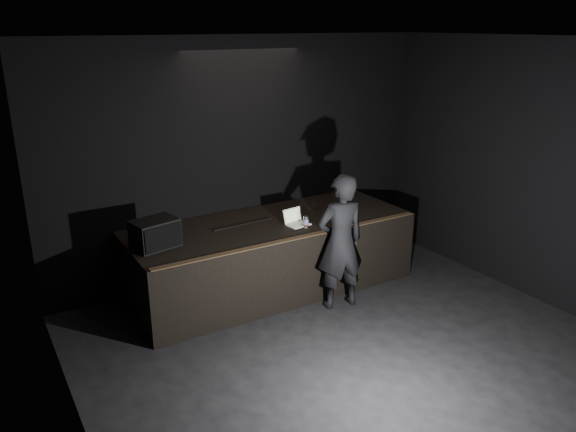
# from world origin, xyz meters

# --- Properties ---
(ground) EXTENTS (7.00, 7.00, 0.00)m
(ground) POSITION_xyz_m (0.00, 0.00, 0.00)
(ground) COLOR black
(ground) RESTS_ON ground
(room_walls) EXTENTS (6.10, 7.10, 3.52)m
(room_walls) POSITION_xyz_m (0.00, 0.00, 2.02)
(room_walls) COLOR black
(room_walls) RESTS_ON ground
(stage_riser) EXTENTS (4.00, 1.50, 1.00)m
(stage_riser) POSITION_xyz_m (0.00, 2.73, 0.50)
(stage_riser) COLOR black
(stage_riser) RESTS_ON ground
(riser_lip) EXTENTS (3.92, 0.10, 0.01)m
(riser_lip) POSITION_xyz_m (0.00, 2.02, 1.01)
(riser_lip) COLOR brown
(riser_lip) RESTS_ON stage_riser
(stage_monitor) EXTENTS (0.61, 0.50, 0.36)m
(stage_monitor) POSITION_xyz_m (-1.67, 2.65, 1.18)
(stage_monitor) COLOR black
(stage_monitor) RESTS_ON stage_riser
(cable) EXTENTS (0.91, 0.06, 0.02)m
(cable) POSITION_xyz_m (-0.38, 2.82, 1.01)
(cable) COLOR black
(cable) RESTS_ON stage_riser
(laptop) EXTENTS (0.34, 0.31, 0.21)m
(laptop) POSITION_xyz_m (0.27, 2.49, 1.05)
(laptop) COLOR white
(laptop) RESTS_ON stage_riser
(beer_can) EXTENTS (0.07, 0.07, 0.17)m
(beer_can) POSITION_xyz_m (0.31, 2.29, 1.08)
(beer_can) COLOR silver
(beer_can) RESTS_ON stage_riser
(plastic_cup) EXTENTS (0.09, 0.09, 0.11)m
(plastic_cup) POSITION_xyz_m (0.86, 2.92, 1.06)
(plastic_cup) COLOR white
(plastic_cup) RESTS_ON stage_riser
(wii_remote) EXTENTS (0.09, 0.18, 0.03)m
(wii_remote) POSITION_xyz_m (0.85, 2.08, 1.02)
(wii_remote) COLOR white
(wii_remote) RESTS_ON stage_riser
(person) EXTENTS (0.72, 0.52, 1.84)m
(person) POSITION_xyz_m (0.52, 1.78, 0.92)
(person) COLOR black
(person) RESTS_ON ground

